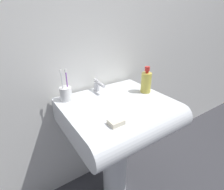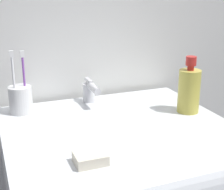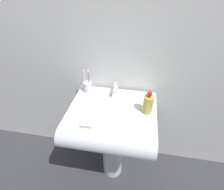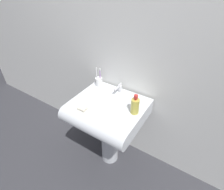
% 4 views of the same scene
% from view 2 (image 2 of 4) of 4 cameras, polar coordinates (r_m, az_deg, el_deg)
% --- Properties ---
extents(sink_basin, '(0.63, 0.58, 0.15)m').
position_cam_2_polar(sink_basin, '(0.98, 1.67, -9.72)').
color(sink_basin, white).
rests_on(sink_basin, sink_pedestal).
extents(faucet, '(0.04, 0.12, 0.08)m').
position_cam_2_polar(faucet, '(1.15, -3.67, 0.72)').
color(faucet, silver).
rests_on(faucet, sink_basin).
extents(toothbrush_cup, '(0.07, 0.07, 0.20)m').
position_cam_2_polar(toothbrush_cup, '(1.09, -14.96, -0.61)').
color(toothbrush_cup, white).
rests_on(toothbrush_cup, sink_basin).
extents(soap_bottle, '(0.07, 0.07, 0.18)m').
position_cam_2_polar(soap_bottle, '(1.09, 12.54, 0.93)').
color(soap_bottle, gold).
rests_on(soap_bottle, sink_basin).
extents(bar_soap, '(0.07, 0.06, 0.02)m').
position_cam_2_polar(bar_soap, '(0.78, -3.60, -10.48)').
color(bar_soap, silver).
rests_on(bar_soap, sink_basin).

